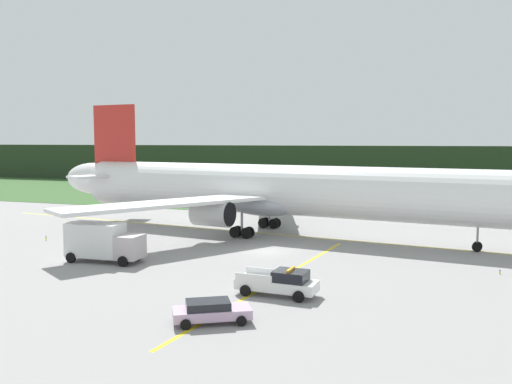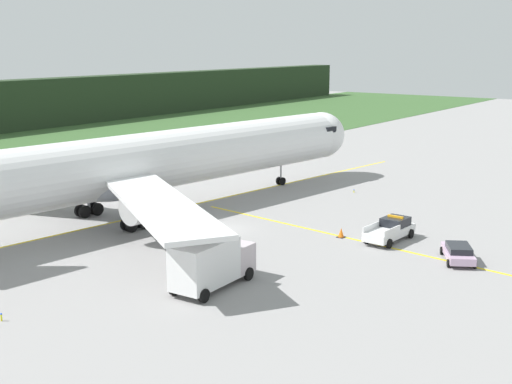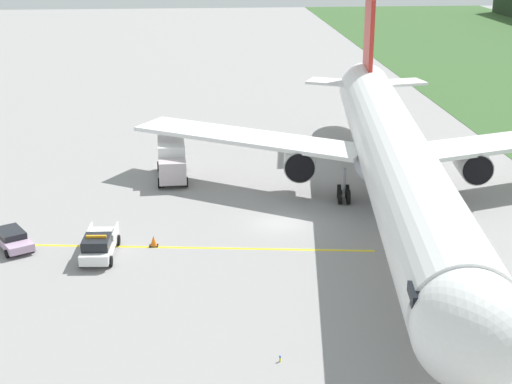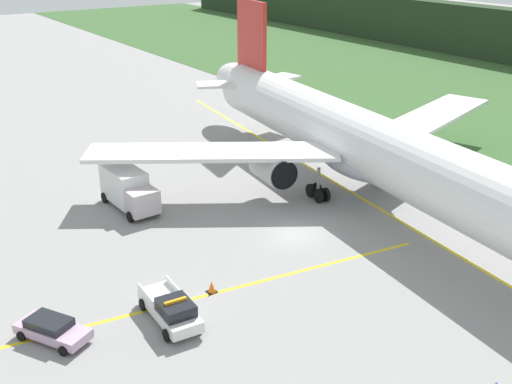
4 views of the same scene
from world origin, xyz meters
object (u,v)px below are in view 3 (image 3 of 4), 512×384
(airliner, at_px, (394,156))
(staff_car, at_px, (12,238))
(ops_pickup_truck, at_px, (99,245))
(catering_truck, at_px, (172,160))
(apron_cone, at_px, (154,241))

(airliner, bearing_deg, staff_car, -81.63)
(airliner, relative_size, ops_pickup_truck, 11.07)
(catering_truck, distance_m, apron_cone, 15.85)
(airliner, xyz_separation_m, catering_truck, (-10.87, -17.74, -3.16))
(airliner, distance_m, staff_car, 29.59)
(airliner, bearing_deg, catering_truck, -121.50)
(catering_truck, xyz_separation_m, apron_cone, (15.76, -1.03, -1.39))
(staff_car, bearing_deg, airliner, 98.37)
(ops_pickup_truck, bearing_deg, catering_truck, 164.69)
(apron_cone, bearing_deg, ops_pickup_truck, -66.77)
(airliner, xyz_separation_m, apron_cone, (4.89, -18.77, -4.55))
(staff_car, bearing_deg, ops_pickup_truck, 71.11)
(airliner, xyz_separation_m, ops_pickup_truck, (6.48, -22.49, -4.04))
(apron_cone, bearing_deg, staff_car, -93.50)
(airliner, xyz_separation_m, staff_car, (4.26, -28.98, -4.24))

